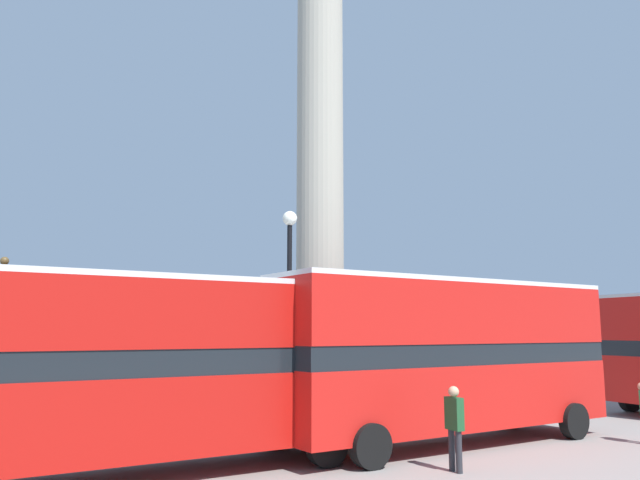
{
  "coord_description": "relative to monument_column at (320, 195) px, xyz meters",
  "views": [
    {
      "loc": [
        -10.96,
        -19.31,
        3.02
      ],
      "look_at": [
        0.0,
        0.0,
        6.28
      ],
      "focal_mm": 35.0,
      "sensor_mm": 36.0,
      "label": 1
    }
  ],
  "objects": [
    {
      "name": "ground_plane",
      "position": [
        0.0,
        0.0,
        -7.95
      ],
      "size": [
        200.0,
        200.0,
        0.0
      ],
      "primitive_type": "plane",
      "color": "gray"
    },
    {
      "name": "bus_a",
      "position": [
        0.64,
        -5.99,
        -5.52
      ],
      "size": [
        10.46,
        3.18,
        4.4
      ],
      "rotation": [
        0.0,
        0.0,
        0.05
      ],
      "color": "red",
      "rests_on": "ground_plane"
    },
    {
      "name": "street_lamp",
      "position": [
        -3.12,
        -3.77,
        -4.42
      ],
      "size": [
        0.41,
        0.41,
        6.4
      ],
      "color": "black",
      "rests_on": "ground_plane"
    },
    {
      "name": "bus_c",
      "position": [
        -7.44,
        -5.57,
        -5.62
      ],
      "size": [
        10.78,
        3.16,
        4.2
      ],
      "rotation": [
        0.0,
        0.0,
        0.03
      ],
      "color": "#B7140F",
      "rests_on": "ground_plane"
    },
    {
      "name": "pedestrian_by_plinth",
      "position": [
        -1.45,
        -8.52,
        -6.9
      ],
      "size": [
        0.24,
        0.5,
        1.82
      ],
      "rotation": [
        0.0,
        0.0,
        4.6
      ],
      "color": "#28282D",
      "rests_on": "ground_plane"
    },
    {
      "name": "monument_column",
      "position": [
        0.0,
        0.0,
        0.0
      ],
      "size": [
        5.59,
        5.59,
        24.24
      ],
      "color": "#A39E8E",
      "rests_on": "ground_plane"
    }
  ]
}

